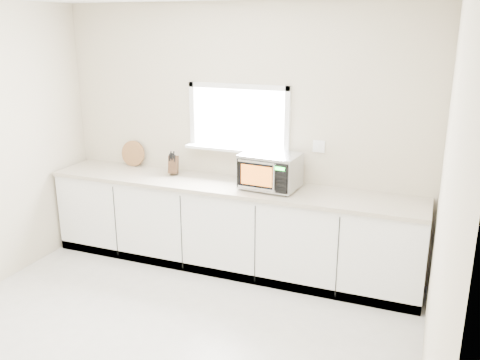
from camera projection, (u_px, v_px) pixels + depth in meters
The scene contains 8 objects.
ground at pixel (144, 358), 3.92m from camera, with size 4.00×4.00×0.00m, color beige.
back_wall at pixel (239, 135), 5.30m from camera, with size 4.00×0.17×2.70m.
cabinets at pixel (229, 227), 5.31m from camera, with size 3.92×0.60×0.88m, color white.
countertop at pixel (228, 186), 5.17m from camera, with size 3.92×0.64×0.04m, color #BBAF9A.
microwave at pixel (270, 170), 4.97m from camera, with size 0.57×0.48×0.35m.
knife_block at pixel (173, 164), 5.45m from camera, with size 0.14×0.20×0.27m.
cutting_board at pixel (133, 153), 5.79m from camera, with size 0.29×0.29×0.02m, color brown.
coffee_grinder at pixel (276, 174), 5.10m from camera, with size 0.17×0.17×0.24m.
Camera 1 is at (1.92, -2.85, 2.46)m, focal length 38.00 mm.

